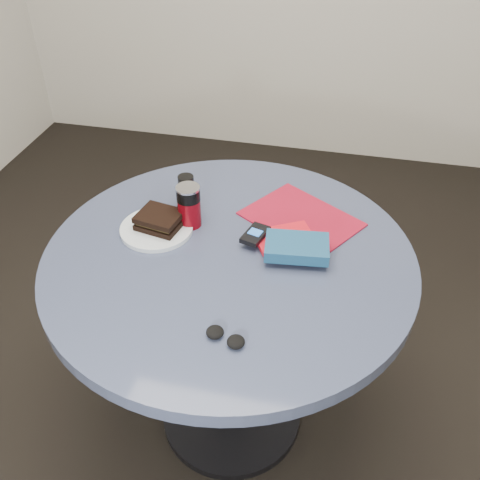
% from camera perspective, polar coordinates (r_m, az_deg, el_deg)
% --- Properties ---
extents(ground, '(4.00, 4.00, 0.00)m').
position_cam_1_polar(ground, '(2.00, -0.88, -18.17)').
color(ground, black).
rests_on(ground, ground).
extents(table, '(1.00, 1.00, 0.75)m').
position_cam_1_polar(table, '(1.54, -1.09, -6.07)').
color(table, black).
rests_on(table, ground).
extents(plate, '(0.26, 0.26, 0.01)m').
position_cam_1_polar(plate, '(1.53, -8.88, 1.21)').
color(plate, silver).
rests_on(plate, table).
extents(sandwich, '(0.13, 0.12, 0.04)m').
position_cam_1_polar(sandwich, '(1.51, -8.55, 2.14)').
color(sandwich, black).
rests_on(sandwich, plate).
extents(soda_can, '(0.07, 0.07, 0.13)m').
position_cam_1_polar(soda_can, '(1.51, -5.46, 3.63)').
color(soda_can, '#66050D').
rests_on(soda_can, table).
extents(pepper_grinder, '(0.05, 0.05, 0.11)m').
position_cam_1_polar(pepper_grinder, '(1.59, -5.72, 5.15)').
color(pepper_grinder, '#453F1D').
rests_on(pepper_grinder, table).
extents(magazine, '(0.38, 0.36, 0.01)m').
position_cam_1_polar(magazine, '(1.56, 6.53, 2.24)').
color(magazine, maroon).
rests_on(magazine, table).
extents(red_book, '(0.19, 0.17, 0.01)m').
position_cam_1_polar(red_book, '(1.47, 4.76, 0.23)').
color(red_book, red).
rests_on(red_book, magazine).
extents(novel, '(0.18, 0.12, 0.03)m').
position_cam_1_polar(novel, '(1.41, 6.08, -0.78)').
color(novel, navy).
rests_on(novel, red_book).
extents(mp3_player, '(0.07, 0.10, 0.02)m').
position_cam_1_polar(mp3_player, '(1.46, 1.64, 0.59)').
color(mp3_player, black).
rests_on(mp3_player, red_book).
extents(headphones, '(0.10, 0.07, 0.02)m').
position_cam_1_polar(headphones, '(1.21, -1.58, -10.30)').
color(headphones, black).
rests_on(headphones, table).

